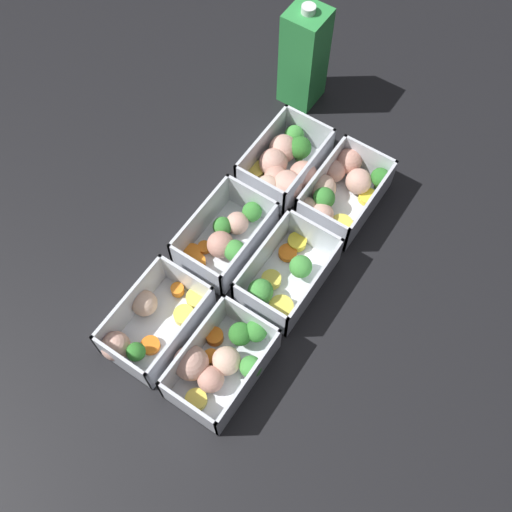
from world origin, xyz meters
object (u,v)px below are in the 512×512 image
container_near_center (284,276)px  container_far_center (227,237)px  container_near_right (339,190)px  container_far_right (284,167)px  container_near_left (219,361)px  container_far_left (149,324)px  juice_carton (304,57)px

container_near_center → container_far_center: (0.01, 0.11, 0.00)m
container_near_right → container_far_right: bearing=96.3°
container_near_left → container_far_left: bearing=95.3°
juice_carton → container_near_right: bearing=-132.9°
container_far_left → container_far_right: 0.35m
container_near_center → container_near_right: size_ratio=0.94×
container_far_center → juice_carton: juice_carton is taller
container_near_center → juice_carton: juice_carton is taller
container_near_left → container_near_center: (0.17, -0.00, -0.00)m
container_near_left → container_far_center: (0.18, 0.11, -0.00)m
container_near_left → container_near_right: size_ratio=0.95×
container_near_center → container_far_center: size_ratio=1.04×
container_far_center → container_near_right: bearing=-30.6°
container_near_right → container_far_right: size_ratio=1.04×
container_far_center → container_far_right: bearing=-0.9°
container_near_center → container_far_center: same height
container_far_right → juice_carton: juice_carton is taller
container_near_center → container_far_right: 0.21m
container_near_left → container_far_left: size_ratio=0.92×
container_far_center → container_far_right: (0.17, -0.00, 0.00)m
juice_carton → container_near_left: bearing=-160.7°
container_far_right → juice_carton: 0.20m
container_near_left → container_far_center: 0.21m
container_near_right → juice_carton: bearing=47.1°
container_far_left → juice_carton: 0.53m
container_near_right → juice_carton: size_ratio=0.87×
juice_carton → container_far_center: bearing=-168.3°
container_near_left → container_far_center: same height
container_far_left → container_near_left: bearing=-84.7°
container_far_center → container_near_left: bearing=-148.0°
juice_carton → container_near_center: bearing=-152.0°
container_far_left → container_far_center: size_ratio=1.13×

